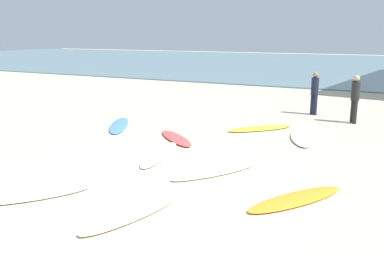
{
  "coord_description": "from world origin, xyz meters",
  "views": [
    {
      "loc": [
        4.51,
        -7.03,
        3.04
      ],
      "look_at": [
        -1.01,
        3.72,
        0.3
      ],
      "focal_mm": 39.0,
      "sensor_mm": 36.0,
      "label": 1
    }
  ],
  "objects_px": {
    "surfboard_1": "(119,125)",
    "surfboard_2": "(301,138)",
    "surfboard_0": "(160,154)",
    "surfboard_5": "(134,212)",
    "surfboard_3": "(38,195)",
    "beachgoer_mid": "(315,91)",
    "surfboard_8": "(214,172)",
    "beachgoer_near": "(355,97)",
    "surfboard_4": "(260,128)",
    "surfboard_6": "(176,138)",
    "surfboard_7": "(296,199)"
  },
  "relations": [
    {
      "from": "surfboard_3",
      "to": "surfboard_4",
      "type": "relative_size",
      "value": 0.89
    },
    {
      "from": "surfboard_3",
      "to": "surfboard_5",
      "type": "bearing_deg",
      "value": 40.52
    },
    {
      "from": "surfboard_4",
      "to": "surfboard_2",
      "type": "bearing_deg",
      "value": 15.91
    },
    {
      "from": "beachgoer_mid",
      "to": "surfboard_2",
      "type": "bearing_deg",
      "value": 141.57
    },
    {
      "from": "surfboard_4",
      "to": "surfboard_5",
      "type": "xyz_separation_m",
      "value": [
        0.11,
        -7.24,
        -0.0
      ]
    },
    {
      "from": "surfboard_7",
      "to": "surfboard_4",
      "type": "bearing_deg",
      "value": -34.59
    },
    {
      "from": "surfboard_8",
      "to": "beachgoer_near",
      "type": "relative_size",
      "value": 1.33
    },
    {
      "from": "surfboard_1",
      "to": "surfboard_2",
      "type": "distance_m",
      "value": 5.94
    },
    {
      "from": "beachgoer_near",
      "to": "surfboard_0",
      "type": "bearing_deg",
      "value": -61.63
    },
    {
      "from": "surfboard_4",
      "to": "surfboard_6",
      "type": "bearing_deg",
      "value": -85.32
    },
    {
      "from": "surfboard_3",
      "to": "beachgoer_mid",
      "type": "height_order",
      "value": "beachgoer_mid"
    },
    {
      "from": "surfboard_3",
      "to": "beachgoer_near",
      "type": "bearing_deg",
      "value": 101.01
    },
    {
      "from": "surfboard_7",
      "to": "beachgoer_near",
      "type": "xyz_separation_m",
      "value": [
        0.1,
        7.82,
        0.89
      ]
    },
    {
      "from": "surfboard_6",
      "to": "surfboard_8",
      "type": "height_order",
      "value": "surfboard_6"
    },
    {
      "from": "surfboard_0",
      "to": "surfboard_7",
      "type": "bearing_deg",
      "value": 147.41
    },
    {
      "from": "surfboard_1",
      "to": "beachgoer_mid",
      "type": "distance_m",
      "value": 7.46
    },
    {
      "from": "surfboard_1",
      "to": "surfboard_2",
      "type": "relative_size",
      "value": 1.25
    },
    {
      "from": "surfboard_2",
      "to": "beachgoer_mid",
      "type": "distance_m",
      "value": 4.26
    },
    {
      "from": "surfboard_0",
      "to": "surfboard_1",
      "type": "distance_m",
      "value": 3.82
    },
    {
      "from": "surfboard_2",
      "to": "beachgoer_mid",
      "type": "relative_size",
      "value": 1.25
    },
    {
      "from": "beachgoer_near",
      "to": "surfboard_1",
      "type": "bearing_deg",
      "value": -89.65
    },
    {
      "from": "surfboard_2",
      "to": "beachgoer_near",
      "type": "xyz_separation_m",
      "value": [
        1.07,
        3.18,
        0.88
      ]
    },
    {
      "from": "beachgoer_near",
      "to": "surfboard_3",
      "type": "bearing_deg",
      "value": -55.22
    },
    {
      "from": "surfboard_5",
      "to": "beachgoer_near",
      "type": "height_order",
      "value": "beachgoer_near"
    },
    {
      "from": "surfboard_0",
      "to": "surfboard_1",
      "type": "bearing_deg",
      "value": -50.69
    },
    {
      "from": "surfboard_2",
      "to": "surfboard_7",
      "type": "xyz_separation_m",
      "value": [
        0.97,
        -4.64,
        -0.01
      ]
    },
    {
      "from": "surfboard_1",
      "to": "surfboard_7",
      "type": "height_order",
      "value": "surfboard_7"
    },
    {
      "from": "surfboard_0",
      "to": "surfboard_5",
      "type": "relative_size",
      "value": 1.07
    },
    {
      "from": "surfboard_3",
      "to": "surfboard_6",
      "type": "height_order",
      "value": "surfboard_6"
    },
    {
      "from": "surfboard_3",
      "to": "surfboard_6",
      "type": "bearing_deg",
      "value": 123.51
    },
    {
      "from": "beachgoer_near",
      "to": "surfboard_8",
      "type": "bearing_deg",
      "value": -47.02
    },
    {
      "from": "surfboard_6",
      "to": "beachgoer_mid",
      "type": "xyz_separation_m",
      "value": [
        2.8,
        5.79,
        0.86
      ]
    },
    {
      "from": "surfboard_1",
      "to": "surfboard_3",
      "type": "distance_m",
      "value": 6.21
    },
    {
      "from": "surfboard_3",
      "to": "beachgoer_mid",
      "type": "xyz_separation_m",
      "value": [
        3.0,
        10.84,
        0.86
      ]
    },
    {
      "from": "surfboard_5",
      "to": "beachgoer_mid",
      "type": "distance_m",
      "value": 10.74
    },
    {
      "from": "surfboard_1",
      "to": "surfboard_4",
      "type": "height_order",
      "value": "surfboard_4"
    },
    {
      "from": "surfboard_3",
      "to": "beachgoer_near",
      "type": "height_order",
      "value": "beachgoer_near"
    },
    {
      "from": "surfboard_8",
      "to": "beachgoer_mid",
      "type": "distance_m",
      "value": 8.12
    },
    {
      "from": "surfboard_2",
      "to": "beachgoer_mid",
      "type": "bearing_deg",
      "value": -102.28
    },
    {
      "from": "surfboard_0",
      "to": "surfboard_2",
      "type": "height_order",
      "value": "surfboard_2"
    },
    {
      "from": "surfboard_5",
      "to": "surfboard_7",
      "type": "height_order",
      "value": "surfboard_5"
    },
    {
      "from": "surfboard_8",
      "to": "beachgoer_near",
      "type": "distance_m",
      "value": 7.45
    },
    {
      "from": "surfboard_1",
      "to": "beachgoer_mid",
      "type": "relative_size",
      "value": 1.57
    },
    {
      "from": "surfboard_1",
      "to": "surfboard_8",
      "type": "relative_size",
      "value": 1.15
    },
    {
      "from": "surfboard_2",
      "to": "surfboard_6",
      "type": "distance_m",
      "value": 3.68
    },
    {
      "from": "surfboard_2",
      "to": "surfboard_6",
      "type": "xyz_separation_m",
      "value": [
        -3.28,
        -1.65,
        0.0
      ]
    },
    {
      "from": "surfboard_7",
      "to": "beachgoer_mid",
      "type": "relative_size",
      "value": 1.41
    },
    {
      "from": "surfboard_0",
      "to": "surfboard_6",
      "type": "height_order",
      "value": "surfboard_6"
    },
    {
      "from": "surfboard_1",
      "to": "beachgoer_near",
      "type": "bearing_deg",
      "value": 0.72
    },
    {
      "from": "surfboard_0",
      "to": "surfboard_5",
      "type": "distance_m",
      "value": 3.55
    }
  ]
}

